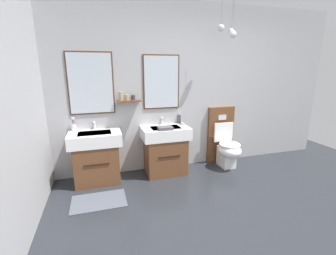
{
  "coord_description": "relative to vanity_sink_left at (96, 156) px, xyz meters",
  "views": [
    {
      "loc": [
        -1.63,
        -1.61,
        1.67
      ],
      "look_at": [
        -0.66,
        1.62,
        0.79
      ],
      "focal_mm": 24.94,
      "sensor_mm": 36.0,
      "label": 1
    }
  ],
  "objects": [
    {
      "name": "bath_mat",
      "position": [
        -0.0,
        -0.6,
        -0.4
      ],
      "size": [
        0.68,
        0.44,
        0.01
      ],
      "primitive_type": "cube",
      "color": "#474C56",
      "rests_on": "ground"
    },
    {
      "name": "soap_dispenser",
      "position": [
        1.35,
        0.18,
        0.44
      ],
      "size": [
        0.06,
        0.06,
        0.18
      ],
      "color": "#4C4C51",
      "rests_on": "vanity_sink_right"
    },
    {
      "name": "wall_back",
      "position": [
        1.69,
        0.27,
        0.93
      ],
      "size": [
        4.95,
        0.62,
        2.65
      ],
      "color": "#A8A8AA",
      "rests_on": "ground"
    },
    {
      "name": "vanity_sink_right",
      "position": [
        1.05,
        0.0,
        0.0
      ],
      "size": [
        0.73,
        0.5,
        0.76
      ],
      "color": "brown",
      "rests_on": "ground"
    },
    {
      "name": "toilet",
      "position": [
        2.13,
        0.01,
        -0.03
      ],
      "size": [
        0.48,
        0.62,
        1.0
      ],
      "color": "brown",
      "rests_on": "ground"
    },
    {
      "name": "folded_hand_towel",
      "position": [
        1.01,
        -0.15,
        0.38
      ],
      "size": [
        0.22,
        0.16,
        0.04
      ],
      "primitive_type": "cube",
      "color": "#47474C",
      "rests_on": "vanity_sink_right"
    },
    {
      "name": "tap_on_left_sink",
      "position": [
        -0.0,
        0.18,
        0.43
      ],
      "size": [
        0.03,
        0.13,
        0.11
      ],
      "color": "silver",
      "rests_on": "vanity_sink_left"
    },
    {
      "name": "toothbrush_cup",
      "position": [
        -0.29,
        0.17,
        0.42
      ],
      "size": [
        0.07,
        0.07,
        0.21
      ],
      "color": "silver",
      "rests_on": "vanity_sink_left"
    },
    {
      "name": "ground_plane",
      "position": [
        1.72,
        -1.78,
        -0.45
      ],
      "size": [
        6.15,
        5.42,
        0.1
      ],
      "primitive_type": "cube",
      "color": "#23262B",
      "rests_on": "ground"
    },
    {
      "name": "vanity_sink_left",
      "position": [
        0.0,
        0.0,
        0.0
      ],
      "size": [
        0.73,
        0.5,
        0.76
      ],
      "color": "brown",
      "rests_on": "ground"
    },
    {
      "name": "tap_on_right_sink",
      "position": [
        1.05,
        0.18,
        0.43
      ],
      "size": [
        0.03,
        0.13,
        0.11
      ],
      "color": "silver",
      "rests_on": "vanity_sink_right"
    }
  ]
}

